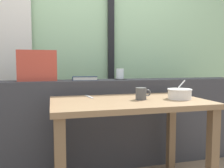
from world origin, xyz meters
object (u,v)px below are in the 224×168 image
object	(u,v)px
closed_book	(85,78)
throw_pillow	(37,66)
coaster_square	(120,79)
soup_bowl	(180,94)
juice_glass	(120,74)
fork_utensil	(89,97)
ceramic_mug	(141,94)
breakfast_table	(129,116)

from	to	relation	value
closed_book	throw_pillow	xyz separation A→B (m)	(-0.41, -0.00, 0.11)
coaster_square	soup_bowl	world-z (taller)	soup_bowl
coaster_square	soup_bowl	distance (m)	0.69
juice_glass	coaster_square	bearing A→B (deg)	-90.00
coaster_square	fork_utensil	distance (m)	0.53
coaster_square	throw_pillow	size ratio (longest dim) A/B	0.31
coaster_square	throw_pillow	distance (m)	0.76
soup_bowl	throw_pillow	bearing A→B (deg)	148.95
coaster_square	closed_book	world-z (taller)	closed_book
juice_glass	soup_bowl	bearing A→B (deg)	-68.38
juice_glass	ceramic_mug	bearing A→B (deg)	-92.23
soup_bowl	fork_utensil	xyz separation A→B (m)	(-0.61, 0.27, -0.03)
juice_glass	fork_utensil	bearing A→B (deg)	-133.63
coaster_square	soup_bowl	bearing A→B (deg)	-68.38
breakfast_table	ceramic_mug	bearing A→B (deg)	-7.10
closed_book	breakfast_table	bearing A→B (deg)	-67.51
throw_pillow	soup_bowl	world-z (taller)	throw_pillow
coaster_square	throw_pillow	bearing A→B (deg)	-177.07
throw_pillow	fork_utensil	bearing A→B (deg)	-40.89
juice_glass	ceramic_mug	world-z (taller)	juice_glass
throw_pillow	fork_utensil	distance (m)	0.57
juice_glass	fork_utensil	world-z (taller)	juice_glass
ceramic_mug	throw_pillow	bearing A→B (deg)	142.20
coaster_square	closed_book	bearing A→B (deg)	-174.26
soup_bowl	ceramic_mug	xyz separation A→B (m)	(-0.28, 0.04, 0.01)
juice_glass	soup_bowl	distance (m)	0.70
juice_glass	ceramic_mug	xyz separation A→B (m)	(-0.02, -0.60, -0.11)
breakfast_table	soup_bowl	distance (m)	0.40
fork_utensil	throw_pillow	bearing A→B (deg)	130.91
coaster_square	breakfast_table	bearing A→B (deg)	-100.68
juice_glass	closed_book	size ratio (longest dim) A/B	0.41
breakfast_table	closed_book	size ratio (longest dim) A/B	4.48
breakfast_table	juice_glass	world-z (taller)	juice_glass
coaster_square	fork_utensil	xyz separation A→B (m)	(-0.36, -0.38, -0.11)
soup_bowl	fork_utensil	bearing A→B (deg)	156.53
juice_glass	closed_book	xyz separation A→B (m)	(-0.34, -0.03, -0.03)
throw_pillow	soup_bowl	size ratio (longest dim) A/B	1.82
fork_utensil	ceramic_mug	distance (m)	0.41
throw_pillow	breakfast_table	bearing A→B (deg)	-40.86
closed_book	juice_glass	bearing A→B (deg)	5.74
coaster_square	throw_pillow	xyz separation A→B (m)	(-0.75, -0.04, 0.13)
closed_book	ceramic_mug	distance (m)	0.65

